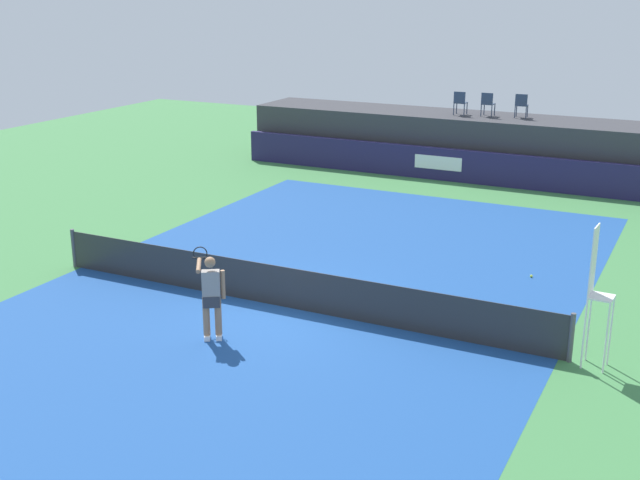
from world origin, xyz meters
name	(u,v)px	position (x,y,z in m)	size (l,w,h in m)	color
ground_plane	(343,268)	(0.00, 3.00, 0.00)	(48.00, 48.00, 0.00)	#3D7A42
court_inner	(287,307)	(0.00, 0.00, 0.00)	(12.00, 22.00, 0.00)	#1C478C
sponsor_wall	(464,166)	(0.00, 13.50, 0.60)	(18.00, 0.22, 1.20)	#231E4C
spectator_platform	(479,144)	(0.00, 15.30, 1.10)	(18.00, 2.80, 2.20)	#38383D
spectator_chair_far_left	(460,102)	(-0.77, 15.12, 2.69)	(0.45, 0.45, 0.89)	#2D3D56
spectator_chair_left	(488,103)	(0.25, 15.25, 2.69)	(0.45, 0.45, 0.89)	#2D3D56
spectator_chair_center	(521,104)	(1.46, 15.46, 2.69)	(0.48, 0.48, 0.89)	#2D3D56
umpire_chair	(596,287)	(6.55, 0.01, 1.59)	(0.46, 0.46, 2.76)	white
tennis_net	(286,287)	(0.00, 0.00, 0.47)	(12.40, 0.02, 0.95)	#2D2D2D
net_post_near	(74,248)	(-6.20, 0.00, 0.50)	(0.10, 0.10, 1.00)	#4C4C51
net_post_far	(571,338)	(6.20, 0.00, 0.50)	(0.10, 0.10, 1.00)	#4C4C51
tennis_player	(211,295)	(-0.54, -2.15, 0.96)	(1.11, 1.00, 1.77)	white
tennis_ball	(531,276)	(4.49, 4.41, 0.04)	(0.07, 0.07, 0.07)	#D8EA33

